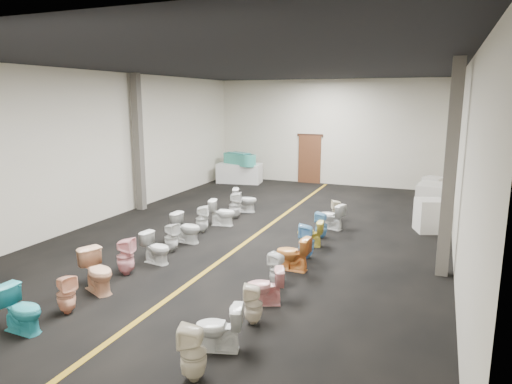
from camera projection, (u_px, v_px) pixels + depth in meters
floor at (261, 232)px, 12.87m from camera, size 16.00×16.00×0.00m
ceiling at (261, 67)px, 11.97m from camera, size 16.00×16.00×0.00m
wall_back at (328, 132)px, 19.68m from camera, size 10.00×0.00×10.00m
wall_front at (3, 228)px, 5.16m from camera, size 10.00×0.00×10.00m
wall_left at (112, 145)px, 14.26m from camera, size 0.00×16.00×16.00m
wall_right at (461, 162)px, 10.58m from camera, size 0.00×16.00×16.00m
aisle_stripe at (261, 232)px, 12.87m from camera, size 0.12×15.60×0.01m
back_door at (309, 159)px, 20.17m from camera, size 1.00×0.10×2.10m
door_frame at (310, 135)px, 19.96m from camera, size 1.15×0.08×0.10m
column_left at (138, 143)px, 15.07m from camera, size 0.25×0.25×4.50m
column_right at (450, 170)px, 9.31m from camera, size 0.25×0.25×4.50m
display_table at (240, 173)px, 20.33m from camera, size 2.04×1.24×0.85m
bathtub at (239, 159)px, 20.20m from camera, size 1.75×1.16×0.55m
appliance_crate_a at (430, 216)px, 12.82m from camera, size 0.92×0.92×0.92m
appliance_crate_b at (431, 202)px, 14.03m from camera, size 0.95×0.95×1.10m
appliance_crate_c at (432, 197)px, 15.25m from camera, size 0.96×0.96×0.94m
appliance_crate_d at (433, 189)px, 16.59m from camera, size 0.83×0.83×0.90m
toilet_left_0 at (22, 309)px, 7.29m from camera, size 0.77×0.46×0.77m
toilet_left_1 at (66, 294)px, 7.93m from camera, size 0.40×0.40×0.70m
toilet_left_2 at (98, 271)px, 8.81m from camera, size 0.94×0.75×0.83m
toilet_left_3 at (125, 256)px, 9.67m from camera, size 0.44×0.44×0.81m
toilet_left_4 at (156, 248)px, 10.36m from camera, size 0.75×0.49×0.72m
toilet_left_5 at (171, 238)px, 11.13m from camera, size 0.39×0.38×0.72m
toilet_left_6 at (187, 228)px, 11.86m from camera, size 0.78×0.47×0.78m
toilet_left_7 at (202, 219)px, 12.75m from camera, size 0.45×0.44×0.77m
toilet_left_8 at (222, 213)px, 13.46m from camera, size 0.82×0.56×0.77m
toilet_left_9 at (235, 205)px, 14.23m from camera, size 0.48×0.47×0.84m
toilet_left_10 at (245, 200)px, 15.05m from camera, size 0.89×0.67×0.80m
toilet_right_0 at (193, 353)px, 6.02m from camera, size 0.45×0.44×0.79m
toilet_right_1 at (219, 328)px, 6.75m from camera, size 0.80×0.59×0.72m
toilet_right_2 at (253, 304)px, 7.56m from camera, size 0.40×0.39×0.69m
toilet_right_3 at (265, 286)px, 8.27m from camera, size 0.78×0.62×0.69m
toilet_right_4 at (277, 270)px, 9.09m from camera, size 0.37×0.37×0.69m
toilet_right_5 at (293, 253)px, 9.93m from camera, size 0.77×0.46×0.77m
toilet_right_6 at (307, 241)px, 10.68m from camera, size 0.45×0.44×0.82m
toilet_right_7 at (310, 233)px, 11.56m from camera, size 0.70×0.46×0.67m
toilet_right_8 at (321, 225)px, 12.24m from camera, size 0.34×0.33×0.71m
toilet_right_9 at (332, 216)px, 13.09m from camera, size 0.83×0.63×0.75m
toilet_right_10 at (337, 211)px, 13.81m from camera, size 0.41×0.41×0.68m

